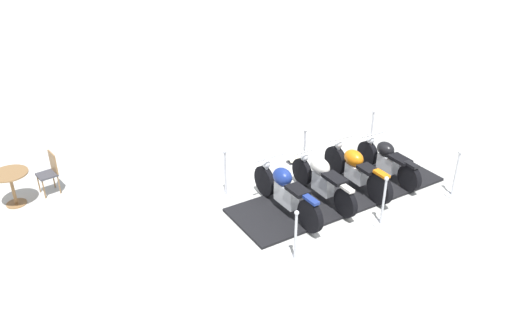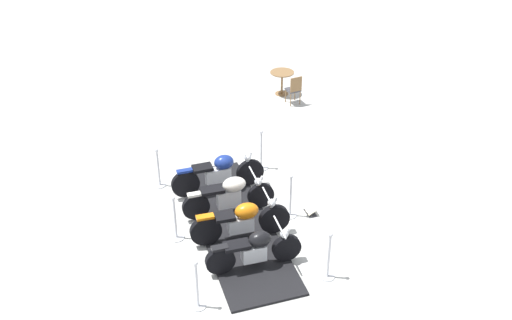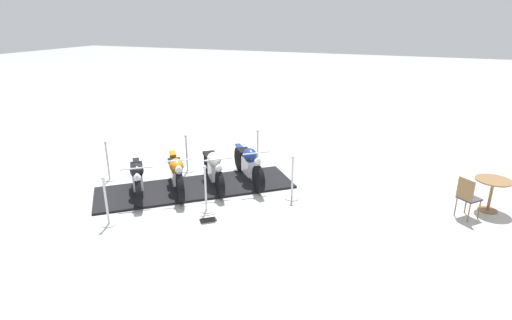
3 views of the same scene
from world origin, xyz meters
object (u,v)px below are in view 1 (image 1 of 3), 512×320
object	(u,v)px
stanchion_right_front	(371,137)
motorcycle_black	(387,160)
stanchion_right_rear	(226,182)
stanchion_right_mid	(304,157)
motorcycle_cream	(322,178)
motorcycle_copper	(356,169)
cafe_chair_near_table	(50,171)
stanchion_left_rear	(295,243)
stanchion_left_front	(455,180)
cafe_table	(11,181)
motorcycle_navy	(285,190)
info_placard	(294,160)
stanchion_left_mid	(382,210)

from	to	relation	value
stanchion_right_front	motorcycle_black	bearing A→B (deg)	101.55
stanchion_right_rear	stanchion_right_mid	bearing A→B (deg)	-139.94
motorcycle_cream	stanchion_right_mid	world-z (taller)	stanchion_right_mid
motorcycle_copper	cafe_chair_near_table	xyz separation A→B (m)	(6.79, 1.16, 0.02)
motorcycle_black	motorcycle_cream	bearing A→B (deg)	91.11
stanchion_left_rear	stanchion_right_mid	xyz separation A→B (m)	(0.07, -3.45, -0.00)
motorcycle_black	motorcycle_cream	size ratio (longest dim) A/B	0.94
motorcycle_black	stanchion_right_mid	distance (m)	1.97
stanchion_left_rear	stanchion_left_front	distance (m)	4.33
motorcycle_black	stanchion_right_mid	size ratio (longest dim) A/B	1.47
cafe_table	cafe_chair_near_table	world-z (taller)	cafe_chair_near_table
motorcycle_cream	stanchion_right_rear	world-z (taller)	stanchion_right_rear
motorcycle_navy	cafe_table	world-z (taller)	motorcycle_navy
info_placard	cafe_table	world-z (taller)	cafe_table
stanchion_left_rear	stanchion_right_mid	world-z (taller)	stanchion_right_mid
stanchion_right_front	cafe_chair_near_table	world-z (taller)	stanchion_right_front
motorcycle_navy	stanchion_left_rear	size ratio (longest dim) A/B	1.71
stanchion_left_rear	cafe_table	xyz separation A→B (m)	(6.21, -0.99, 0.21)
stanchion_left_rear	motorcycle_navy	bearing A→B (deg)	-77.35
motorcycle_black	stanchion_left_rear	world-z (taller)	stanchion_left_rear
motorcycle_cream	stanchion_right_mid	distance (m)	1.41
info_placard	cafe_table	xyz separation A→B (m)	(5.87, 2.88, 0.53)
motorcycle_black	motorcycle_cream	distance (m)	1.93
stanchion_right_rear	stanchion_right_front	xyz separation A→B (m)	(-3.32, -2.79, 0.05)
info_placard	cafe_chair_near_table	distance (m)	5.80
motorcycle_navy	cafe_table	xyz separation A→B (m)	(5.86, 0.53, 0.03)
motorcycle_cream	stanchion_right_rear	size ratio (longest dim) A/B	1.57
motorcycle_black	info_placard	size ratio (longest dim) A/B	4.07
motorcycle_cream	info_placard	xyz separation A→B (m)	(0.74, -1.73, -0.50)
stanchion_right_rear	cafe_chair_near_table	bearing A→B (deg)	6.64
motorcycle_black	stanchion_left_mid	bearing A→B (deg)	134.79
stanchion_left_rear	stanchion_right_mid	distance (m)	3.46
cafe_chair_near_table	motorcycle_navy	bearing A→B (deg)	131.02
motorcycle_copper	stanchion_right_mid	xyz separation A→B (m)	(1.21, -0.69, -0.15)
motorcycle_navy	stanchion_right_rear	distance (m)	1.51
stanchion_right_rear	cafe_table	size ratio (longest dim) A/B	1.45
info_placard	cafe_table	size ratio (longest dim) A/B	0.52
stanchion_left_front	cafe_table	distance (m)	9.69
stanchion_left_mid	motorcycle_cream	bearing A→B (deg)	-30.67
stanchion_right_rear	cafe_chair_near_table	distance (m)	3.95
motorcycle_black	stanchion_right_front	world-z (taller)	stanchion_right_front
stanchion_left_mid	info_placard	size ratio (longest dim) A/B	2.75
stanchion_left_rear	cafe_table	bearing A→B (deg)	-9.05
motorcycle_navy	stanchion_left_front	distance (m)	3.88
stanchion_right_rear	cafe_table	bearing A→B (deg)	13.47
motorcycle_cream	stanchion_left_front	xyz separation A→B (m)	(-2.92, -0.65, -0.15)
stanchion_right_rear	info_placard	xyz separation A→B (m)	(-1.39, -1.81, -0.28)
info_placard	cafe_chair_near_table	size ratio (longest dim) A/B	0.43
motorcycle_cream	info_placard	bearing A→B (deg)	-16.13
stanchion_left_mid	cafe_table	world-z (taller)	stanchion_left_mid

